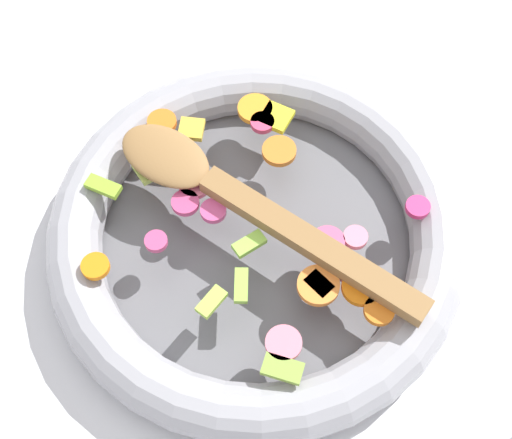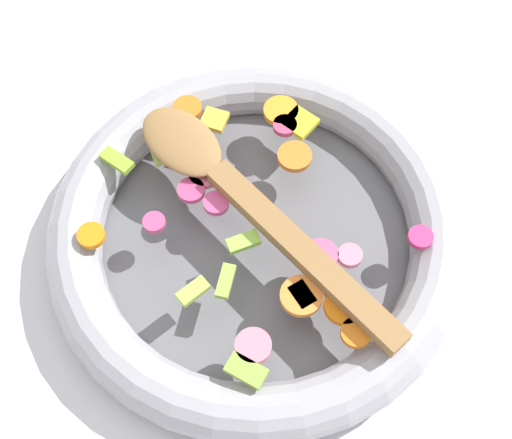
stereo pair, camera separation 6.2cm
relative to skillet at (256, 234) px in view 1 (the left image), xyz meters
name	(u,v)px [view 1 (the left image)]	position (x,y,z in m)	size (l,w,h in m)	color
ground_plane	(256,245)	(0.00, 0.00, -0.02)	(4.00, 4.00, 0.00)	silver
skillet	(256,234)	(0.00, 0.00, 0.00)	(0.38, 0.38, 0.05)	slate
chopped_vegetables	(259,217)	(0.00, 0.00, 0.03)	(0.25, 0.30, 0.01)	orange
wooden_spoon	(234,198)	(0.00, 0.02, 0.04)	(0.06, 0.31, 0.01)	olive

